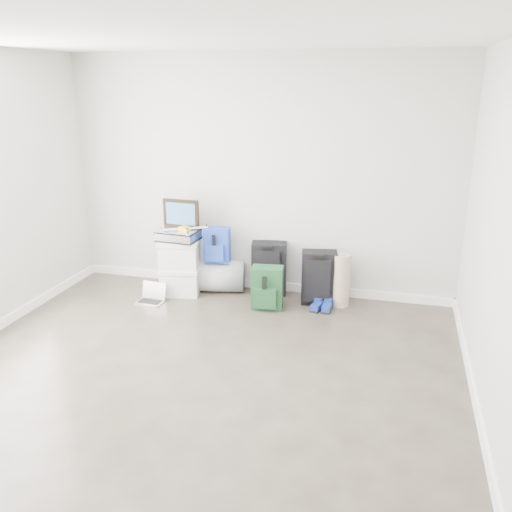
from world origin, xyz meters
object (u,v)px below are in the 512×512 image
(carry_on, at_px, (319,278))
(laptop, at_px, (152,297))
(large_suitcase, at_px, (269,268))
(briefcase, at_px, (179,235))
(duffel_bag, at_px, (218,276))
(boxes_stack, at_px, (180,267))

(carry_on, height_order, laptop, carry_on)
(laptop, bearing_deg, large_suitcase, 30.02)
(briefcase, xyz_separation_m, laptop, (-0.23, -0.32, -0.66))
(laptop, bearing_deg, duffel_bag, 43.69)
(duffel_bag, bearing_deg, carry_on, -14.50)
(boxes_stack, distance_m, carry_on, 1.61)
(briefcase, height_order, laptop, briefcase)
(boxes_stack, xyz_separation_m, duffel_bag, (0.40, 0.19, -0.14))
(duffel_bag, xyz_separation_m, laptop, (-0.63, -0.51, -0.14))
(large_suitcase, bearing_deg, boxes_stack, -176.33)
(duffel_bag, distance_m, carry_on, 1.21)
(carry_on, bearing_deg, large_suitcase, 157.13)
(boxes_stack, bearing_deg, briefcase, 92.34)
(briefcase, height_order, large_suitcase, briefcase)
(large_suitcase, distance_m, laptop, 1.38)
(boxes_stack, distance_m, duffel_bag, 0.47)
(duffel_bag, relative_size, carry_on, 1.00)
(duffel_bag, height_order, large_suitcase, large_suitcase)
(duffel_bag, relative_size, laptop, 1.93)
(boxes_stack, bearing_deg, duffel_bag, 13.36)
(large_suitcase, bearing_deg, duffel_bag, 175.86)
(duffel_bag, distance_m, large_suitcase, 0.61)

